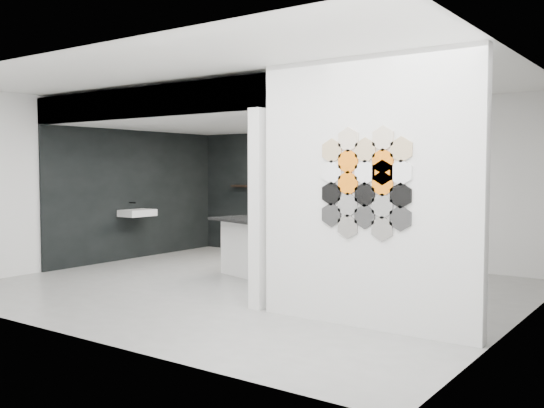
{
  "coord_description": "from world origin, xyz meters",
  "views": [
    {
      "loc": [
        5.05,
        -6.65,
        1.65
      ],
      "look_at": [
        0.1,
        0.3,
        1.15
      ],
      "focal_mm": 40.0,
      "sensor_mm": 36.0,
      "label": 1
    }
  ],
  "objects_px": {
    "stockpot": "(258,181)",
    "glass_bowl": "(359,185)",
    "kettle": "(343,182)",
    "bottle_dark": "(273,182)",
    "kitchen_island": "(262,248)",
    "glass_vase": "(359,183)",
    "partition_panel": "(366,193)",
    "utensil_cup": "(265,183)",
    "wall_basin": "(137,213)"
  },
  "relations": [
    {
      "from": "glass_bowl",
      "to": "stockpot",
      "type": "bearing_deg",
      "value": 180.0
    },
    {
      "from": "kettle",
      "to": "stockpot",
      "type": "bearing_deg",
      "value": 167.84
    },
    {
      "from": "glass_bowl",
      "to": "bottle_dark",
      "type": "height_order",
      "value": "bottle_dark"
    },
    {
      "from": "glass_vase",
      "to": "stockpot",
      "type": "bearing_deg",
      "value": 180.0
    },
    {
      "from": "wall_basin",
      "to": "utensil_cup",
      "type": "distance_m",
      "value": 2.52
    },
    {
      "from": "kitchen_island",
      "to": "stockpot",
      "type": "distance_m",
      "value": 2.98
    },
    {
      "from": "wall_basin",
      "to": "bottle_dark",
      "type": "xyz_separation_m",
      "value": [
        1.54,
        2.07,
        0.54
      ]
    },
    {
      "from": "kitchen_island",
      "to": "wall_basin",
      "type": "bearing_deg",
      "value": -165.68
    },
    {
      "from": "stockpot",
      "to": "glass_vase",
      "type": "xyz_separation_m",
      "value": [
        2.23,
        0.0,
        -0.0
      ]
    },
    {
      "from": "partition_panel",
      "to": "utensil_cup",
      "type": "xyz_separation_m",
      "value": [
        -4.12,
        3.87,
        -0.02
      ]
    },
    {
      "from": "partition_panel",
      "to": "glass_vase",
      "type": "relative_size",
      "value": 19.14
    },
    {
      "from": "partition_panel",
      "to": "glass_vase",
      "type": "height_order",
      "value": "partition_panel"
    },
    {
      "from": "glass_bowl",
      "to": "bottle_dark",
      "type": "xyz_separation_m",
      "value": [
        -1.85,
        0.0,
        0.03
      ]
    },
    {
      "from": "glass_bowl",
      "to": "glass_vase",
      "type": "height_order",
      "value": "glass_vase"
    },
    {
      "from": "glass_vase",
      "to": "bottle_dark",
      "type": "height_order",
      "value": "glass_vase"
    },
    {
      "from": "partition_panel",
      "to": "kitchen_island",
      "type": "bearing_deg",
      "value": 147.23
    },
    {
      "from": "glass_bowl",
      "to": "kettle",
      "type": "bearing_deg",
      "value": 180.0
    },
    {
      "from": "stockpot",
      "to": "bottle_dark",
      "type": "height_order",
      "value": "stockpot"
    },
    {
      "from": "wall_basin",
      "to": "bottle_dark",
      "type": "distance_m",
      "value": 2.63
    },
    {
      "from": "kitchen_island",
      "to": "glass_bowl",
      "type": "relative_size",
      "value": 15.19
    },
    {
      "from": "bottle_dark",
      "to": "kitchen_island",
      "type": "bearing_deg",
      "value": -58.24
    },
    {
      "from": "kitchen_island",
      "to": "stockpot",
      "type": "xyz_separation_m",
      "value": [
        -1.75,
        2.22,
        0.94
      ]
    },
    {
      "from": "partition_panel",
      "to": "bottle_dark",
      "type": "xyz_separation_m",
      "value": [
        -3.93,
        3.87,
        -0.01
      ]
    },
    {
      "from": "kettle",
      "to": "glass_vase",
      "type": "xyz_separation_m",
      "value": [
        0.32,
        0.0,
        -0.01
      ]
    },
    {
      "from": "kettle",
      "to": "partition_panel",
      "type": "bearing_deg",
      "value": -70.34
    },
    {
      "from": "glass_bowl",
      "to": "bottle_dark",
      "type": "bearing_deg",
      "value": 180.0
    },
    {
      "from": "kettle",
      "to": "glass_vase",
      "type": "bearing_deg",
      "value": -12.16
    },
    {
      "from": "partition_panel",
      "to": "kitchen_island",
      "type": "distance_m",
      "value": 3.18
    },
    {
      "from": "kitchen_island",
      "to": "glass_vase",
      "type": "relative_size",
      "value": 12.49
    },
    {
      "from": "wall_basin",
      "to": "kettle",
      "type": "relative_size",
      "value": 2.95
    },
    {
      "from": "stockpot",
      "to": "kettle",
      "type": "distance_m",
      "value": 1.9
    },
    {
      "from": "stockpot",
      "to": "glass_bowl",
      "type": "xyz_separation_m",
      "value": [
        2.23,
        0.0,
        -0.03
      ]
    },
    {
      "from": "partition_panel",
      "to": "glass_bowl",
      "type": "xyz_separation_m",
      "value": [
        -2.08,
        3.87,
        -0.04
      ]
    },
    {
      "from": "kettle",
      "to": "bottle_dark",
      "type": "xyz_separation_m",
      "value": [
        -1.53,
        0.0,
        -0.02
      ]
    },
    {
      "from": "glass_bowl",
      "to": "utensil_cup",
      "type": "height_order",
      "value": "utensil_cup"
    },
    {
      "from": "glass_bowl",
      "to": "glass_vase",
      "type": "distance_m",
      "value": 0.03
    },
    {
      "from": "stockpot",
      "to": "glass_bowl",
      "type": "relative_size",
      "value": 1.57
    },
    {
      "from": "kettle",
      "to": "glass_vase",
      "type": "distance_m",
      "value": 0.32
    },
    {
      "from": "kitchen_island",
      "to": "glass_bowl",
      "type": "height_order",
      "value": "glass_bowl"
    },
    {
      "from": "bottle_dark",
      "to": "partition_panel",
      "type": "bearing_deg",
      "value": -44.55
    },
    {
      "from": "stockpot",
      "to": "glass_bowl",
      "type": "distance_m",
      "value": 2.23
    },
    {
      "from": "glass_vase",
      "to": "wall_basin",
      "type": "bearing_deg",
      "value": -148.65
    },
    {
      "from": "kitchen_island",
      "to": "bottle_dark",
      "type": "relative_size",
      "value": 12.97
    },
    {
      "from": "partition_panel",
      "to": "glass_bowl",
      "type": "relative_size",
      "value": 23.28
    },
    {
      "from": "kitchen_island",
      "to": "stockpot",
      "type": "bearing_deg",
      "value": 145.67
    },
    {
      "from": "kitchen_island",
      "to": "utensil_cup",
      "type": "relative_size",
      "value": 16.54
    },
    {
      "from": "utensil_cup",
      "to": "bottle_dark",
      "type": "bearing_deg",
      "value": 0.0
    },
    {
      "from": "stockpot",
      "to": "kettle",
      "type": "bearing_deg",
      "value": 0.0
    },
    {
      "from": "wall_basin",
      "to": "utensil_cup",
      "type": "xyz_separation_m",
      "value": [
        1.35,
        2.07,
        0.53
      ]
    },
    {
      "from": "wall_basin",
      "to": "kettle",
      "type": "distance_m",
      "value": 3.74
    }
  ]
}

